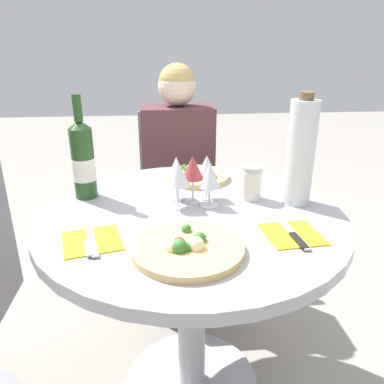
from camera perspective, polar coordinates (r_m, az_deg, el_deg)
ground_plane at (r=1.63m, az=-0.05°, el=-27.23°), size 12.00×12.00×0.00m
dining_table at (r=1.26m, az=-0.06°, el=-9.80°), size 0.96×0.96×0.74m
chair_behind_diner at (r=2.03m, az=-2.10°, el=-1.54°), size 0.39×0.39×0.91m
seated_diner at (r=1.86m, az=-1.85°, el=-1.07°), size 0.34×0.45×1.15m
pizza_large at (r=0.96m, az=-0.70°, el=-8.45°), size 0.29×0.29×0.05m
pizza_small_far at (r=1.47m, az=0.76°, el=2.42°), size 0.25×0.25×0.04m
wine_bottle at (r=1.31m, az=-16.26°, el=4.68°), size 0.08×0.08×0.35m
tall_carafe at (r=1.25m, az=16.19°, el=5.77°), size 0.09×0.09×0.36m
sugar_shaker at (r=1.28m, az=9.01°, el=1.37°), size 0.07×0.07×0.12m
wine_glass_center at (r=1.22m, az=0.11°, el=3.61°), size 0.07×0.07×0.16m
wine_glass_back_right at (r=1.26m, az=2.27°, el=3.85°), size 0.06×0.06×0.15m
wine_glass_front_right at (r=1.20m, az=2.72°, el=2.37°), size 0.07×0.07×0.14m
wine_glass_back_left at (r=1.25m, az=-2.39°, el=3.45°), size 0.06×0.06×0.15m
wine_glass_front_left at (r=1.18m, az=-2.20°, el=2.76°), size 0.08×0.08×0.16m
place_setting_left at (r=1.05m, az=-15.04°, el=-7.24°), size 0.18×0.19×0.01m
place_setting_right at (r=1.08m, az=15.09°, el=-6.25°), size 0.16×0.19×0.01m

